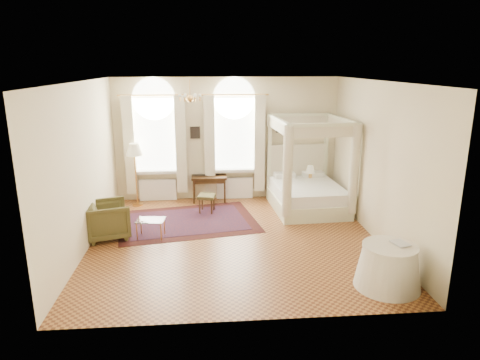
% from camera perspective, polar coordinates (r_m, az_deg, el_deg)
% --- Properties ---
extents(ground, '(6.00, 6.00, 0.00)m').
position_cam_1_polar(ground, '(9.22, -0.71, -7.93)').
color(ground, '#9E622D').
rests_on(ground, ground).
extents(room_walls, '(6.00, 6.00, 6.00)m').
position_cam_1_polar(room_walls, '(8.64, -0.75, 4.24)').
color(room_walls, beige).
rests_on(room_walls, ground).
extents(window_left, '(1.62, 0.27, 3.29)m').
position_cam_1_polar(window_left, '(11.61, -11.17, 4.32)').
color(window_left, white).
rests_on(window_left, room_walls).
extents(window_right, '(1.62, 0.27, 3.29)m').
position_cam_1_polar(window_right, '(11.56, -0.74, 4.57)').
color(window_right, white).
rests_on(window_right, room_walls).
extents(chandelier, '(0.51, 0.45, 0.50)m').
position_cam_1_polar(chandelier, '(9.69, -6.69, 10.87)').
color(chandelier, gold).
rests_on(chandelier, room_walls).
extents(wall_pictures, '(2.54, 0.03, 0.39)m').
position_cam_1_polar(wall_pictures, '(11.58, -1.34, 6.60)').
color(wall_pictures, black).
rests_on(wall_pictures, room_walls).
extents(canopy_bed, '(1.91, 2.28, 2.35)m').
position_cam_1_polar(canopy_bed, '(11.05, 8.99, -1.21)').
color(canopy_bed, beige).
rests_on(canopy_bed, ground).
extents(nightstand, '(0.53, 0.51, 0.61)m').
position_cam_1_polar(nightstand, '(11.76, 9.26, -1.38)').
color(nightstand, '#3C2510').
rests_on(nightstand, ground).
extents(nightstand_lamp, '(0.25, 0.25, 0.37)m').
position_cam_1_polar(nightstand_lamp, '(11.70, 9.35, 1.30)').
color(nightstand_lamp, gold).
rests_on(nightstand_lamp, nightstand).
extents(writing_desk, '(0.94, 0.49, 0.70)m').
position_cam_1_polar(writing_desk, '(11.56, -4.14, 0.02)').
color(writing_desk, '#3C2510').
rests_on(writing_desk, ground).
extents(laptop, '(0.38, 0.26, 0.03)m').
position_cam_1_polar(laptop, '(11.65, -5.34, 0.70)').
color(laptop, black).
rests_on(laptop, writing_desk).
extents(stool, '(0.47, 0.47, 0.46)m').
position_cam_1_polar(stool, '(10.75, -4.47, -2.38)').
color(stool, '#4D4321').
rests_on(stool, ground).
extents(armchair, '(1.10, 1.08, 0.80)m').
position_cam_1_polar(armchair, '(9.61, -17.21, -5.10)').
color(armchair, '#46401E').
rests_on(armchair, ground).
extents(coffee_table, '(0.64, 0.48, 0.41)m').
position_cam_1_polar(coffee_table, '(9.39, -11.86, -5.43)').
color(coffee_table, silver).
rests_on(coffee_table, ground).
extents(floor_lamp, '(0.43, 0.43, 1.66)m').
position_cam_1_polar(floor_lamp, '(11.34, -13.90, 3.55)').
color(floor_lamp, gold).
rests_on(floor_lamp, ground).
extents(oriental_rug, '(3.52, 2.80, 0.01)m').
position_cam_1_polar(oriental_rug, '(10.29, -6.98, -5.48)').
color(oriental_rug, '#3E120F').
rests_on(oriental_rug, ground).
extents(side_table, '(1.09, 1.09, 0.75)m').
position_cam_1_polar(side_table, '(7.67, 19.15, -10.83)').
color(side_table, white).
rests_on(side_table, ground).
extents(book, '(0.29, 0.34, 0.03)m').
position_cam_1_polar(book, '(7.54, 19.92, -8.08)').
color(book, black).
rests_on(book, side_table).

